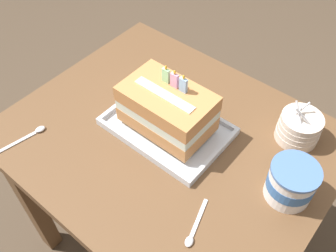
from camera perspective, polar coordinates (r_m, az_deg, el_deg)
The scene contains 8 objects.
ground_plane at distance 1.74m, azimuth 0.08°, elevation -17.36°, with size 8.00×8.00×0.00m, color #4C3D2D.
dining_table at distance 1.20m, azimuth 0.11°, elevation -5.40°, with size 0.93×0.76×0.75m.
foil_tray at distance 1.11m, azimuth -0.11°, elevation -0.20°, with size 0.35×0.24×0.02m.
birthday_cake at distance 1.05m, azimuth -0.12°, elevation 2.69°, with size 0.25×0.16×0.18m.
bowl_stack at distance 1.13m, azimuth 19.32°, elevation -0.25°, with size 0.12×0.12×0.13m.
ice_cream_tub at distance 0.99m, azimuth 18.26°, elevation -8.14°, with size 0.12×0.12×0.11m.
serving_spoon_near_tray at distance 1.17m, azimuth -19.91°, elevation -1.07°, with size 0.04×0.15×0.01m.
serving_spoon_by_bowls at distance 0.94m, azimuth 3.80°, elevation -15.87°, with size 0.05×0.14×0.01m.
Camera 1 is at (0.44, -0.54, 1.60)m, focal length 40.02 mm.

